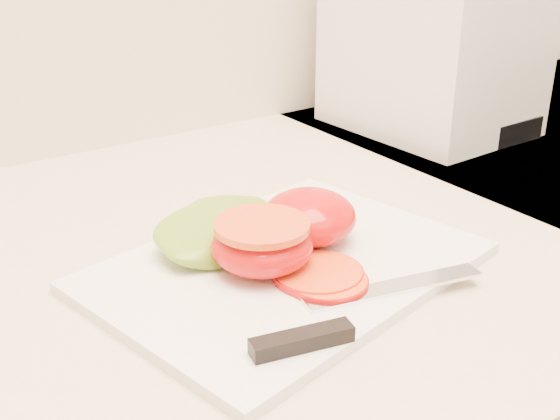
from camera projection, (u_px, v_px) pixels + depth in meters
cutting_board at (287, 267)px, 0.61m from camera, size 0.36×0.29×0.01m
tomato_half_dome at (309, 217)px, 0.63m from camera, size 0.09×0.09×0.05m
tomato_half_cut at (262, 244)px, 0.58m from camera, size 0.09×0.09×0.04m
tomato_slice_0 at (318, 274)px, 0.58m from camera, size 0.07×0.07×0.01m
tomato_slice_1 at (327, 282)px, 0.57m from camera, size 0.06×0.06×0.01m
lettuce_leaf_0 at (223, 229)px, 0.63m from camera, size 0.17×0.14×0.03m
knife at (342, 317)px, 0.52m from camera, size 0.22×0.07×0.01m
appliance at (435, 18)px, 0.93m from camera, size 0.21×0.26×0.30m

